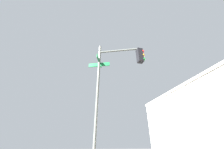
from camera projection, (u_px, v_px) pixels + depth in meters
name	position (u px, v px, depth m)	size (l,w,h in m)	color
traffic_signal_near	(118.00, 72.00, 6.24)	(1.44, 2.69, 6.00)	#474C47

